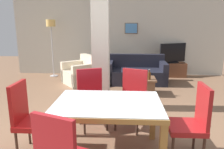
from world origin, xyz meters
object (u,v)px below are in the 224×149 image
object	(u,v)px
dining_chair_head_right	(192,120)
coffee_table	(142,86)
armchair	(81,74)
dining_table	(108,113)
sofa	(136,73)
tv_screen	(173,53)
dining_chair_far_left	(91,96)
dining_chair_head_left	(29,116)
bottle	(149,76)
tv_stand	(172,70)
floor_lamp	(51,29)
dining_chair_far_right	(132,97)

from	to	relation	value
dining_chair_head_right	coffee_table	world-z (taller)	dining_chair_head_right
armchair	dining_table	bearing A→B (deg)	158.61
sofa	tv_screen	world-z (taller)	tv_screen
dining_chair_far_left	dining_chair_head_left	size ratio (longest dim) A/B	1.00
sofa	bottle	world-z (taller)	sofa
dining_chair_head_right	coffee_table	distance (m)	2.74
dining_chair_head_left	armchair	bearing A→B (deg)	179.92
dining_table	armchair	size ratio (longest dim) A/B	1.14
armchair	dining_chair_head_left	bearing A→B (deg)	142.00
dining_chair_far_left	dining_chair_head_right	bearing A→B (deg)	127.31
dining_chair_far_left	tv_stand	bearing A→B (deg)	-141.90
armchair	floor_lamp	xyz separation A→B (m)	(-1.13, 0.87, 1.29)
dining_table	dining_chair_far_right	world-z (taller)	dining_chair_far_right
dining_chair_far_right	tv_stand	bearing A→B (deg)	-89.25
dining_chair_far_left	armchair	distance (m)	2.86
dining_table	dining_chair_head_right	world-z (taller)	dining_chair_head_right
dining_table	bottle	size ratio (longest dim) A/B	5.47
dining_table	tv_stand	distance (m)	5.00
dining_table	armchair	world-z (taller)	armchair
dining_table	tv_screen	size ratio (longest dim) A/B	1.55
dining_chair_head_right	tv_stand	world-z (taller)	dining_chair_head_right
dining_chair_far_left	sofa	distance (m)	3.10
dining_chair_far_right	floor_lamp	distance (m)	4.54
dining_chair_far_left	floor_lamp	xyz separation A→B (m)	(-1.85, 3.62, 1.04)
dining_chair_far_left	floor_lamp	world-z (taller)	floor_lamp
dining_chair_head_right	dining_chair_far_right	xyz separation A→B (m)	(-0.75, 0.86, 0.00)
dining_table	dining_chair_far_right	distance (m)	0.93
dining_chair_head_right	sofa	world-z (taller)	dining_chair_head_right
sofa	tv_stand	world-z (taller)	sofa
dining_chair_head_left	floor_lamp	xyz separation A→B (m)	(-1.12, 4.47, 1.04)
coffee_table	bottle	bearing A→B (deg)	-38.89
dining_chair_head_right	dining_chair_head_left	world-z (taller)	same
armchair	coffee_table	xyz separation A→B (m)	(1.72, -0.92, -0.08)
sofa	coffee_table	bearing A→B (deg)	94.23
dining_chair_far_right	dining_chair_far_left	bearing A→B (deg)	22.96
sofa	tv_stand	size ratio (longest dim) A/B	1.93
dining_chair_far_right	tv_screen	xyz separation A→B (m)	(1.46, 3.78, 0.26)
dining_chair_head_left	tv_stand	size ratio (longest dim) A/B	1.10
tv_stand	coffee_table	bearing A→B (deg)	-120.58
dining_chair_head_right	tv_stand	size ratio (longest dim) A/B	1.10
sofa	tv_stand	xyz separation A→B (m)	(1.24, 0.84, -0.05)
tv_stand	sofa	bearing A→B (deg)	-145.76
dining_chair_far_left	sofa	world-z (taller)	dining_chair_far_left
bottle	floor_lamp	distance (m)	3.73
coffee_table	dining_chair_head_right	bearing A→B (deg)	-80.56
tv_stand	floor_lamp	size ratio (longest dim) A/B	0.48
dining_chair_head_left	floor_lamp	bearing A→B (deg)	-165.90
bottle	dining_chair_far_left	bearing A→B (deg)	-124.46
sofa	dining_chair_far_left	bearing A→B (deg)	72.69
floor_lamp	dining_table	bearing A→B (deg)	-63.82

